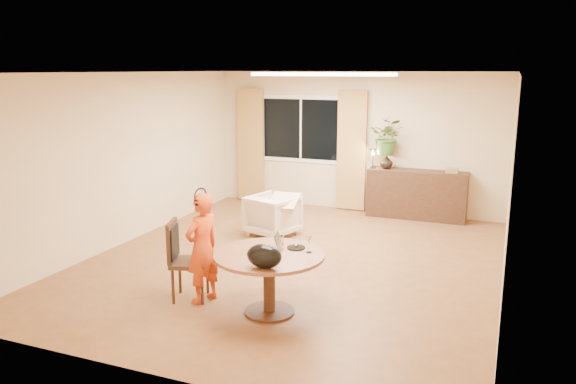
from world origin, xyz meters
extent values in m
plane|color=brown|center=(0.00, 0.00, 0.00)|extent=(6.50, 6.50, 0.00)
plane|color=white|center=(0.00, 0.00, 2.60)|extent=(6.50, 6.50, 0.00)
plane|color=#CDAE85|center=(0.00, 3.25, 1.30)|extent=(5.50, 0.00, 5.50)
plane|color=#CDAE85|center=(-2.75, 0.00, 1.30)|extent=(0.00, 6.50, 6.50)
plane|color=#CDAE85|center=(2.75, 0.00, 1.30)|extent=(0.00, 6.50, 6.50)
cube|color=white|center=(-1.10, 3.23, 1.50)|extent=(1.70, 0.02, 1.30)
cube|color=black|center=(-1.10, 3.22, 1.50)|extent=(1.55, 0.01, 1.15)
cube|color=white|center=(-1.10, 3.22, 1.50)|extent=(0.04, 0.01, 1.15)
cube|color=olive|center=(-2.15, 3.15, 1.15)|extent=(0.55, 0.08, 2.25)
cube|color=olive|center=(-0.05, 3.15, 1.15)|extent=(0.55, 0.08, 2.25)
cube|color=white|center=(0.00, 1.20, 2.57)|extent=(2.20, 0.35, 0.05)
cylinder|color=brown|center=(0.38, -1.68, 0.67)|extent=(1.21, 1.21, 0.04)
cylinder|color=black|center=(0.38, -1.68, 0.33)|extent=(0.13, 0.13, 0.65)
cylinder|color=black|center=(0.38, -1.68, 0.01)|extent=(0.56, 0.56, 0.03)
imported|color=red|center=(-0.46, -1.67, 0.64)|extent=(0.54, 0.44, 1.29)
imported|color=beige|center=(-0.76, 1.07, 0.33)|extent=(0.89, 0.91, 0.66)
cube|color=black|center=(1.21, 3.01, 0.44)|extent=(1.75, 0.43, 0.87)
imported|color=black|center=(0.64, 3.01, 1.00)|extent=(0.30, 0.30, 0.25)
imported|color=#306F29|center=(0.65, 3.01, 1.45)|extent=(0.60, 0.52, 0.66)
camera|label=1|loc=(2.73, -6.98, 2.64)|focal=35.00mm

